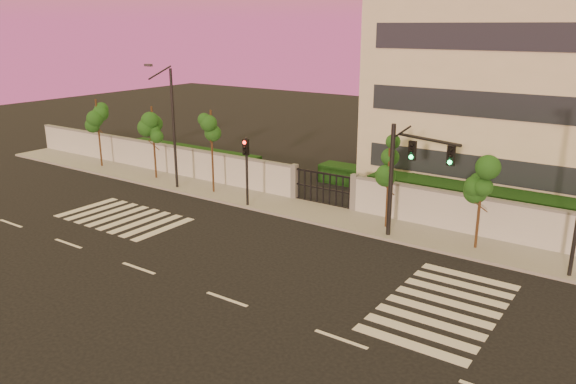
{
  "coord_description": "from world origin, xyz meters",
  "views": [
    {
      "loc": [
        12.96,
        -14.6,
        10.08
      ],
      "look_at": [
        -1.31,
        6.0,
        2.6
      ],
      "focal_mm": 35.0,
      "sensor_mm": 36.0,
      "label": 1
    }
  ],
  "objects": [
    {
      "name": "hedge_row",
      "position": [
        1.17,
        14.74,
        0.82
      ],
      "size": [
        41.0,
        4.25,
        1.8
      ],
      "color": "black",
      "rests_on": "ground"
    },
    {
      "name": "street_tree_d",
      "position": [
        1.69,
        10.53,
        3.58
      ],
      "size": [
        1.47,
        1.17,
        4.86
      ],
      "color": "#382314",
      "rests_on": "ground"
    },
    {
      "name": "ground",
      "position": [
        0.0,
        0.0,
        0.0
      ],
      "size": [
        120.0,
        120.0,
        0.0
      ],
      "primitive_type": "plane",
      "color": "black",
      "rests_on": "ground"
    },
    {
      "name": "traffic_signal_main",
      "position": [
        2.96,
        9.53,
        3.57
      ],
      "size": [
        3.52,
        1.18,
        5.65
      ],
      "rotation": [
        0.0,
        0.0,
        -0.31
      ],
      "color": "black",
      "rests_on": "ground"
    },
    {
      "name": "street_tree_a",
      "position": [
        -21.07,
        10.53,
        3.69
      ],
      "size": [
        1.55,
        1.24,
        5.02
      ],
      "color": "#382314",
      "rests_on": "ground"
    },
    {
      "name": "road_markings",
      "position": [
        -1.58,
        3.76,
        0.01
      ],
      "size": [
        57.0,
        7.62,
        0.02
      ],
      "color": "silver",
      "rests_on": "ground"
    },
    {
      "name": "street_tree_e",
      "position": [
        6.33,
        10.31,
        3.23
      ],
      "size": [
        1.52,
        1.21,
        4.39
      ],
      "color": "#382314",
      "rests_on": "ground"
    },
    {
      "name": "sidewalk",
      "position": [
        0.0,
        10.5,
        0.07
      ],
      "size": [
        60.0,
        3.0,
        0.15
      ],
      "primitive_type": "cube",
      "color": "gray",
      "rests_on": "ground"
    },
    {
      "name": "street_tree_b",
      "position": [
        -15.28,
        10.51,
        3.66
      ],
      "size": [
        1.57,
        1.25,
        4.98
      ],
      "color": "#382314",
      "rests_on": "ground"
    },
    {
      "name": "streetlight_west",
      "position": [
        -12.48,
        9.51,
        4.28
      ],
      "size": [
        0.47,
        1.91,
        7.92
      ],
      "color": "black",
      "rests_on": "ground"
    },
    {
      "name": "traffic_signal_secondary",
      "position": [
        -6.44,
        9.29,
        2.59
      ],
      "size": [
        0.32,
        0.32,
        4.08
      ],
      "rotation": [
        0.0,
        0.0,
        0.13
      ],
      "color": "black",
      "rests_on": "ground"
    },
    {
      "name": "perimeter_wall",
      "position": [
        0.1,
        12.0,
        1.07
      ],
      "size": [
        60.0,
        0.36,
        2.2
      ],
      "color": "silver",
      "rests_on": "ground"
    },
    {
      "name": "street_tree_c",
      "position": [
        -9.82,
        10.22,
        3.84
      ],
      "size": [
        1.49,
        1.19,
        5.22
      ],
      "color": "#382314",
      "rests_on": "ground"
    }
  ]
}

